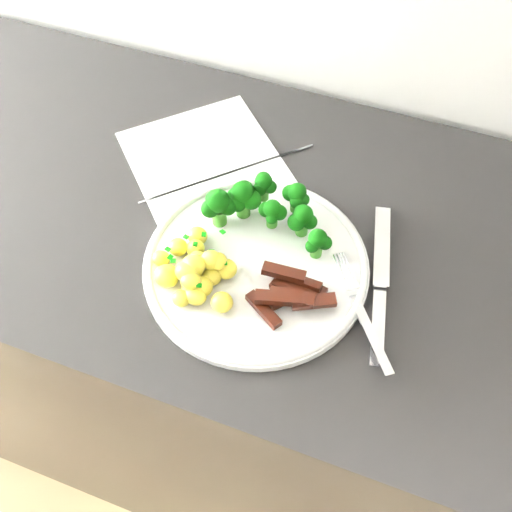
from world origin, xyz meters
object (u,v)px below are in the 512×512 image
(plate, at_px, (256,265))
(fork, at_px, (363,316))
(counter, at_px, (240,355))
(potatoes, at_px, (193,272))
(broccoli, at_px, (264,205))
(knife, at_px, (379,301))
(recipe_paper, at_px, (215,178))
(beef_strips, at_px, (291,293))

(plate, height_order, fork, fork)
(counter, relative_size, potatoes, 18.21)
(broccoli, xyz_separation_m, knife, (0.19, -0.07, -0.04))
(recipe_paper, xyz_separation_m, plate, (0.12, -0.14, 0.01))
(counter, distance_m, fork, 0.53)
(plate, xyz_separation_m, beef_strips, (0.06, -0.03, 0.01))
(fork, bearing_deg, broccoli, 148.87)
(potatoes, bearing_deg, fork, 4.72)
(beef_strips, distance_m, knife, 0.12)
(counter, xyz_separation_m, knife, (0.23, -0.07, 0.46))
(broccoli, bearing_deg, plate, -78.36)
(beef_strips, height_order, fork, beef_strips)
(recipe_paper, height_order, potatoes, potatoes)
(plate, height_order, broccoli, broccoli)
(plate, bearing_deg, counter, 131.11)
(broccoli, bearing_deg, fork, -31.13)
(counter, relative_size, fork, 15.00)
(plate, bearing_deg, knife, 0.88)
(knife, bearing_deg, plate, -179.12)
(counter, distance_m, recipe_paper, 0.46)
(beef_strips, bearing_deg, plate, 150.88)
(potatoes, distance_m, beef_strips, 0.13)
(plate, distance_m, broccoli, 0.08)
(counter, relative_size, plate, 7.71)
(recipe_paper, bearing_deg, beef_strips, -43.31)
(plate, relative_size, knife, 1.24)
(plate, height_order, potatoes, potatoes)
(plate, xyz_separation_m, broccoli, (-0.02, 0.07, 0.04))
(counter, bearing_deg, beef_strips, -40.38)
(plate, bearing_deg, recipe_paper, 131.16)
(recipe_paper, bearing_deg, knife, -24.47)
(broccoli, bearing_deg, beef_strips, -54.41)
(potatoes, distance_m, knife, 0.25)
(beef_strips, relative_size, fork, 0.73)
(recipe_paper, distance_m, fork, 0.33)
(recipe_paper, distance_m, broccoli, 0.13)
(broccoli, height_order, fork, broccoli)
(counter, bearing_deg, potatoes, -94.06)
(counter, relative_size, beef_strips, 20.49)
(recipe_paper, relative_size, plate, 1.22)
(plate, height_order, beef_strips, beef_strips)
(plate, xyz_separation_m, fork, (0.16, -0.03, 0.01))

